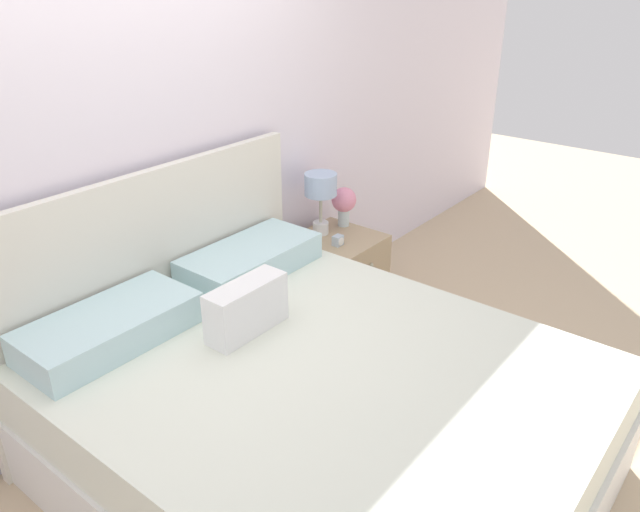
% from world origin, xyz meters
% --- Properties ---
extents(ground_plane, '(12.00, 12.00, 0.00)m').
position_xyz_m(ground_plane, '(0.00, 0.00, 0.00)').
color(ground_plane, '#CCB28E').
extents(wall_back, '(8.00, 0.06, 2.60)m').
position_xyz_m(wall_back, '(0.00, 0.07, 1.30)').
color(wall_back, white).
rests_on(wall_back, ground_plane).
extents(bed, '(1.80, 2.12, 1.18)m').
position_xyz_m(bed, '(0.00, -0.98, 0.31)').
color(bed, white).
rests_on(bed, ground_plane).
extents(nightstand, '(0.46, 0.50, 0.51)m').
position_xyz_m(nightstand, '(1.17, -0.26, 0.26)').
color(nightstand, tan).
rests_on(nightstand, ground_plane).
extents(table_lamp, '(0.20, 0.20, 0.39)m').
position_xyz_m(table_lamp, '(1.15, -0.14, 0.80)').
color(table_lamp, white).
rests_on(table_lamp, nightstand).
extents(flower_vase, '(0.16, 0.16, 0.25)m').
position_xyz_m(flower_vase, '(1.34, -0.17, 0.67)').
color(flower_vase, silver).
rests_on(flower_vase, nightstand).
extents(alarm_clock, '(0.06, 0.05, 0.06)m').
position_xyz_m(alarm_clock, '(1.07, -0.33, 0.55)').
color(alarm_clock, silver).
rests_on(alarm_clock, nightstand).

